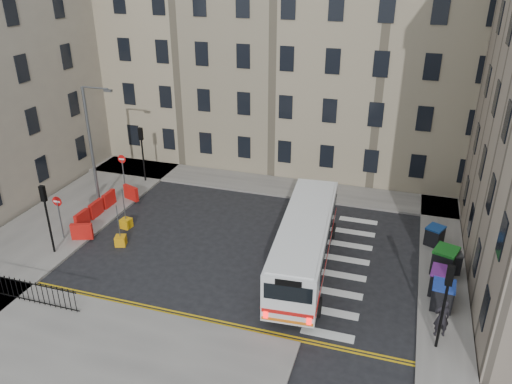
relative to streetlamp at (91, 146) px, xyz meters
The scene contains 23 objects.
ground 13.85m from the streetlamp, ahead, with size 120.00×120.00×0.00m, color black.
pavement_north 10.52m from the streetlamp, 43.32° to the left, with size 36.00×3.20×0.15m, color slate.
pavement_east 22.50m from the streetlamp, ahead, with size 2.40×26.00×0.15m, color slate.
pavement_west 4.49m from the streetlamp, 135.00° to the right, with size 6.00×22.00×0.15m, color slate.
pavement_sw 14.08m from the streetlamp, 63.43° to the right, with size 20.00×6.00×0.15m, color slate.
terrace_north 15.38m from the streetlamp, 66.04° to the left, with size 38.30×10.80×17.20m.
traffic_light_east 22.91m from the streetlamp, 19.15° to the right, with size 0.28×0.22×4.10m.
traffic_light_nw 4.84m from the streetlamp, 77.47° to the left, with size 0.28×0.22×4.10m.
traffic_light_sw 6.26m from the streetlamp, 80.54° to the right, with size 0.28×0.22×4.10m.
streetlamp is the anchor object (origin of this frame).
no_entry_north 3.41m from the streetlamp, 78.69° to the left, with size 0.60×0.08×3.00m.
no_entry_south 5.06m from the streetlamp, 83.66° to the right, with size 0.60×0.08×3.00m.
roadworks_barriers 4.15m from the streetlamp, 52.28° to the right, with size 1.66×6.26×1.00m.
iron_railings 10.95m from the streetlamp, 80.26° to the right, with size 7.80×0.04×1.20m.
bus 15.38m from the streetlamp, 11.92° to the right, with size 3.33×10.90×2.91m.
wheelie_bin_a 22.59m from the streetlamp, 11.88° to the right, with size 1.11×1.25×1.30m.
wheelie_bin_b 22.33m from the streetlamp, ahead, with size 1.19×1.33×1.33m.
wheelie_bin_c 22.32m from the streetlamp, ahead, with size 1.47×1.58×1.43m.
wheelie_bin_d 22.61m from the streetlamp, ahead, with size 1.18×1.28×1.21m.
wheelie_bin_e 21.89m from the streetlamp, ahead, with size 1.23×1.29×1.12m.
pedestrian 22.96m from the streetlamp, 17.17° to the right, with size 0.69×0.46×1.90m, color black.
bollard_yellow 5.61m from the streetlamp, 32.10° to the right, with size 0.60×0.60×0.60m, color orange.
bollard_chevron 7.02m from the streetlamp, 44.50° to the right, with size 0.60×0.60×0.60m, color orange.
Camera 1 is at (6.20, -23.61, 15.27)m, focal length 35.00 mm.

